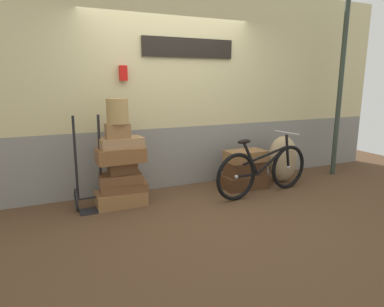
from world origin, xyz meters
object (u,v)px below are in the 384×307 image
at_px(suitcase_1, 124,187).
at_px(suitcase_6, 118,131).
at_px(suitcase_9, 245,156).
at_px(wicker_basket, 117,111).
at_px(suitcase_2, 120,178).
at_px(bicycle, 264,170).
at_px(suitcase_0, 121,198).
at_px(suitcase_4, 121,155).
at_px(suitcase_3, 122,167).
at_px(luggage_trolley, 90,188).
at_px(burlap_sack, 282,159).
at_px(suitcase_7, 244,181).
at_px(suitcase_8, 245,167).
at_px(suitcase_5, 121,142).

bearing_deg(suitcase_1, suitcase_6, -143.74).
relative_size(suitcase_9, wicker_basket, 1.94).
bearing_deg(suitcase_2, bicycle, -5.33).
distance_m(suitcase_0, suitcase_4, 0.59).
xyz_separation_m(suitcase_2, suitcase_3, (0.03, -0.01, 0.14)).
height_order(wicker_basket, bicycle, wicker_basket).
relative_size(wicker_basket, luggage_trolley, 0.26).
distance_m(suitcase_0, burlap_sack, 2.62).
height_order(suitcase_1, suitcase_3, suitcase_3).
xyz_separation_m(suitcase_3, suitcase_9, (1.87, -0.02, -0.02)).
relative_size(wicker_basket, bicycle, 0.19).
relative_size(suitcase_1, bicycle, 0.36).
relative_size(suitcase_1, suitcase_7, 0.91).
bearing_deg(luggage_trolley, suitcase_9, -1.00).
distance_m(suitcase_9, bicycle, 0.41).
height_order(suitcase_2, suitcase_3, suitcase_3).
xyz_separation_m(suitcase_4, suitcase_8, (1.90, 0.04, -0.38)).
distance_m(suitcase_6, suitcase_7, 2.08).
xyz_separation_m(suitcase_2, bicycle, (1.96, -0.41, -0.01)).
bearing_deg(bicycle, suitcase_9, 98.50).
bearing_deg(suitcase_7, suitcase_1, -178.62).
bearing_deg(wicker_basket, suitcase_6, -151.83).
xyz_separation_m(suitcase_7, bicycle, (0.08, -0.37, 0.25)).
bearing_deg(suitcase_1, suitcase_8, 4.89).
relative_size(suitcase_8, luggage_trolley, 0.50).
height_order(suitcase_5, suitcase_9, suitcase_5).
xyz_separation_m(suitcase_7, suitcase_8, (0.04, 0.03, 0.20)).
relative_size(suitcase_6, bicycle, 0.18).
bearing_deg(suitcase_5, burlap_sack, -4.45).
bearing_deg(suitcase_1, wicker_basket, -143.16).
bearing_deg(wicker_basket, bicycle, -11.16).
xyz_separation_m(suitcase_8, burlap_sack, (0.69, -0.02, 0.07)).
bearing_deg(bicycle, suitcase_2, 168.20).
bearing_deg(suitcase_8, luggage_trolley, 172.74).
height_order(suitcase_1, wicker_basket, wicker_basket).
distance_m(suitcase_0, suitcase_8, 1.93).
distance_m(suitcase_3, suitcase_8, 1.89).
relative_size(suitcase_1, wicker_basket, 1.94).
relative_size(suitcase_1, suitcase_5, 1.11).
distance_m(suitcase_8, luggage_trolley, 2.29).
bearing_deg(luggage_trolley, burlap_sack, -0.84).
bearing_deg(suitcase_2, suitcase_0, -169.98).
relative_size(suitcase_4, suitcase_7, 0.91).
distance_m(suitcase_5, suitcase_6, 0.16).
bearing_deg(wicker_basket, suitcase_2, 85.16).
distance_m(suitcase_0, suitcase_5, 0.74).
bearing_deg(burlap_sack, bicycle, -149.46).
bearing_deg(suitcase_3, luggage_trolley, 175.79).
bearing_deg(suitcase_7, suitcase_8, 42.79).
xyz_separation_m(suitcase_8, suitcase_9, (-0.01, -0.02, 0.19)).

